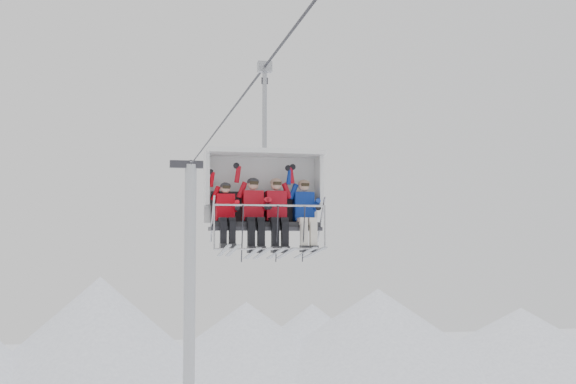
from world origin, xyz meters
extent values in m
cone|color=white|center=(-5.00, 44.00, 3.50)|extent=(16.00, 16.00, 7.00)
cone|color=white|center=(6.00, 43.00, 2.50)|extent=(14.00, 14.00, 5.00)
cone|color=white|center=(16.00, 41.00, 3.00)|extent=(18.00, 18.00, 6.00)
cone|color=white|center=(27.00, 39.00, 2.25)|extent=(16.00, 16.00, 4.50)
cone|color=white|center=(12.00, 46.00, 2.25)|extent=(12.00, 12.00, 4.50)
cylinder|color=#B1B4B9|center=(0.00, 22.00, 6.65)|extent=(0.56, 0.56, 13.30)
cube|color=#313137|center=(0.00, 22.00, 13.30)|extent=(2.00, 0.35, 0.35)
cylinder|color=#313137|center=(0.00, 0.00, 13.30)|extent=(0.06, 50.00, 0.06)
cube|color=black|center=(0.00, 2.25, 9.95)|extent=(2.21, 0.55, 0.10)
cube|color=black|center=(0.00, 2.51, 10.32)|extent=(2.21, 0.10, 0.64)
cube|color=#313137|center=(0.00, 2.25, 9.86)|extent=(2.31, 0.60, 0.08)
cube|color=silver|center=(0.00, 2.73, 10.72)|extent=(2.46, 0.10, 1.47)
cube|color=silver|center=(0.00, 2.33, 11.46)|extent=(2.46, 0.90, 0.10)
cylinder|color=#B4B4B9|center=(0.00, 1.70, 10.32)|extent=(2.25, 0.04, 0.04)
cylinder|color=#B4B4B9|center=(0.00, 1.63, 9.45)|extent=(2.25, 0.04, 0.04)
cylinder|color=#96999E|center=(0.00, 2.35, 12.38)|extent=(0.10, 0.10, 1.84)
cube|color=#96999E|center=(0.00, 2.35, 13.30)|extent=(0.30, 0.18, 0.22)
cube|color=red|center=(-0.83, 2.29, 10.30)|extent=(0.37, 0.25, 0.55)
sphere|color=tan|center=(-0.83, 2.25, 10.69)|extent=(0.20, 0.20, 0.20)
cube|color=black|center=(-0.92, 1.85, 9.78)|extent=(0.12, 0.15, 0.44)
cube|color=black|center=(-0.74, 1.85, 9.78)|extent=(0.12, 0.15, 0.44)
cube|color=#A9ADB3|center=(-0.92, 1.75, 9.42)|extent=(0.08, 1.69, 0.26)
cube|color=#A9ADB3|center=(-0.74, 1.75, 9.42)|extent=(0.08, 1.69, 0.26)
cube|color=#B40D1A|center=(-0.26, 2.29, 10.34)|extent=(0.42, 0.28, 0.62)
sphere|color=tan|center=(-0.26, 2.25, 10.78)|extent=(0.23, 0.23, 0.23)
cube|color=black|center=(-0.36, 1.85, 9.75)|extent=(0.14, 0.15, 0.50)
cube|color=black|center=(-0.16, 1.85, 9.75)|extent=(0.14, 0.15, 0.50)
cube|color=#A9ADB3|center=(-0.36, 1.75, 9.36)|extent=(0.10, 1.69, 0.26)
cube|color=#A9ADB3|center=(-0.16, 1.75, 9.36)|extent=(0.10, 1.69, 0.26)
cube|color=#B00C1B|center=(0.23, 2.29, 10.34)|extent=(0.42, 0.28, 0.62)
sphere|color=tan|center=(0.23, 2.25, 10.78)|extent=(0.23, 0.23, 0.23)
cube|color=black|center=(0.13, 1.85, 9.75)|extent=(0.14, 0.15, 0.50)
cube|color=black|center=(0.33, 1.85, 9.75)|extent=(0.14, 0.15, 0.50)
cube|color=#A9ADB3|center=(0.13, 1.75, 9.36)|extent=(0.10, 1.69, 0.26)
cube|color=#A9ADB3|center=(0.33, 1.75, 9.36)|extent=(0.10, 1.69, 0.26)
cube|color=navy|center=(0.83, 2.29, 10.33)|extent=(0.41, 0.28, 0.61)
sphere|color=tan|center=(0.83, 2.25, 10.77)|extent=(0.23, 0.23, 0.23)
cube|color=silver|center=(0.73, 1.85, 9.75)|extent=(0.14, 0.15, 0.49)
cube|color=silver|center=(0.93, 1.85, 9.75)|extent=(0.14, 0.15, 0.49)
cube|color=#A9ADB3|center=(0.73, 1.75, 9.37)|extent=(0.09, 1.69, 0.26)
cube|color=#A9ADB3|center=(0.93, 1.75, 9.37)|extent=(0.09, 1.69, 0.26)
camera|label=1|loc=(-2.70, -12.49, 9.58)|focal=45.00mm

